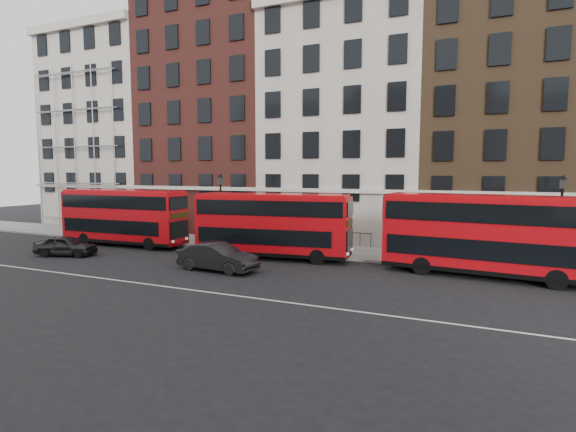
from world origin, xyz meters
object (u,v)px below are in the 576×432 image
at_px(car_front, 217,257).
at_px(car_rear, 66,246).
at_px(bus_c, 484,233).
at_px(bus_a, 123,216).
at_px(bus_b, 272,224).

bearing_deg(car_front, car_rear, 95.91).
xyz_separation_m(bus_c, car_front, (-13.85, -4.50, -1.57)).
bearing_deg(bus_a, bus_b, -1.88).
bearing_deg(car_rear, bus_a, -24.00).
relative_size(bus_c, car_front, 2.23).
bearing_deg(bus_a, bus_c, -1.85).
bearing_deg(car_rear, bus_c, -97.77).
xyz_separation_m(bus_a, car_front, (11.32, -4.49, -1.49)).
height_order(bus_a, car_front, bus_a).
bearing_deg(bus_a, car_rear, -97.49).
bearing_deg(bus_c, car_rear, -163.82).
relative_size(bus_b, car_front, 2.14).
relative_size(bus_b, car_rear, 2.56).
distance_m(bus_a, bus_c, 25.17).
relative_size(bus_a, bus_c, 0.96).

